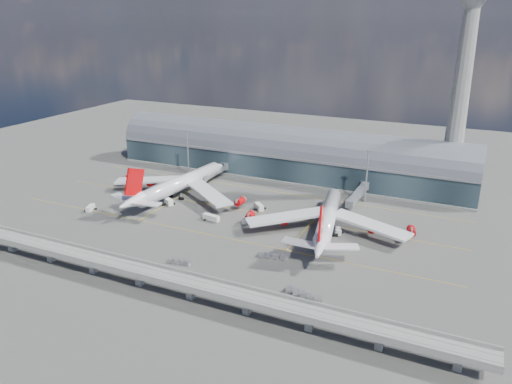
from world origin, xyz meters
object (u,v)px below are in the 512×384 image
at_px(airliner_right, 328,220).
at_px(cargo_train_1, 304,295).
at_px(floodlight_mast_left, 188,152).
at_px(cargo_train_0, 179,262).
at_px(airliner_left, 177,184).
at_px(service_truck_3, 248,220).
at_px(cargo_train_2, 272,256).
at_px(service_truck_2, 211,218).
at_px(service_truck_1, 169,202).
at_px(service_truck_4, 338,231).
at_px(service_truck_5, 259,207).
at_px(floodlight_mast_right, 367,175).
at_px(control_tower, 461,91).
at_px(service_truck_0, 90,208).

xyz_separation_m(airliner_right, cargo_train_1, (8.31, -51.29, -5.10)).
bearing_deg(airliner_right, floodlight_mast_left, 144.04).
bearing_deg(cargo_train_0, airliner_left, 42.54).
relative_size(airliner_right, service_truck_3, 11.37).
bearing_deg(cargo_train_2, service_truck_2, 70.05).
bearing_deg(service_truck_2, service_truck_1, 82.25).
bearing_deg(cargo_train_2, service_truck_4, -18.11).
bearing_deg(service_truck_3, service_truck_5, 111.18).
bearing_deg(floodlight_mast_right, cargo_train_0, -116.69).
relative_size(floodlight_mast_right, service_truck_1, 4.37).
height_order(service_truck_2, service_truck_3, service_truck_3).
bearing_deg(cargo_train_2, control_tower, -18.03).
height_order(control_tower, service_truck_2, control_tower).
height_order(service_truck_1, cargo_train_0, service_truck_1).
relative_size(service_truck_2, service_truck_3, 1.27).
distance_m(airliner_right, service_truck_2, 51.06).
distance_m(service_truck_2, cargo_train_0, 40.90).
height_order(service_truck_5, cargo_train_0, service_truck_5).
bearing_deg(service_truck_3, cargo_train_0, -83.92).
distance_m(service_truck_0, service_truck_1, 35.65).
relative_size(service_truck_3, cargo_train_0, 0.73).
relative_size(service_truck_2, cargo_train_1, 0.59).
distance_m(floodlight_mast_right, cargo_train_0, 103.66).
xyz_separation_m(cargo_train_0, cargo_train_1, (48.87, -2.34, 0.20)).
xyz_separation_m(airliner_left, service_truck_3, (45.47, -13.84, -5.26)).
xyz_separation_m(airliner_right, service_truck_2, (-50.02, -9.17, -4.57)).
bearing_deg(cargo_train_0, service_truck_2, 22.17).
bearing_deg(cargo_train_0, cargo_train_2, -48.93).
relative_size(service_truck_1, service_truck_5, 0.95).
distance_m(service_truck_3, cargo_train_0, 45.33).
bearing_deg(control_tower, cargo_train_2, -117.18).
xyz_separation_m(service_truck_2, cargo_train_2, (38.51, -21.44, -0.53)).
height_order(service_truck_3, service_truck_5, service_truck_5).
xyz_separation_m(airliner_right, service_truck_1, (-77.84, -1.15, -4.50)).
bearing_deg(airliner_right, service_truck_3, 175.26).
relative_size(floodlight_mast_right, service_truck_4, 5.12).
relative_size(service_truck_0, service_truck_3, 1.02).
bearing_deg(control_tower, service_truck_0, -147.62).
bearing_deg(airliner_right, airliner_left, 161.52).
height_order(airliner_left, service_truck_5, airliner_left).
xyz_separation_m(service_truck_0, cargo_train_1, (114.80, -28.93, -0.37)).
distance_m(airliner_left, cargo_train_2, 79.54).
xyz_separation_m(service_truck_2, service_truck_3, (15.71, 5.11, 0.00)).
relative_size(service_truck_0, service_truck_5, 1.06).
bearing_deg(cargo_train_1, service_truck_0, 62.43).
bearing_deg(floodlight_mast_right, cargo_train_2, -103.12).
distance_m(airliner_right, service_truck_4, 6.64).
bearing_deg(control_tower, service_truck_5, -142.20).
distance_m(service_truck_3, service_truck_4, 39.20).
bearing_deg(service_truck_3, airliner_left, 177.07).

